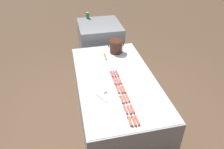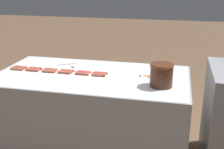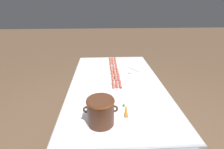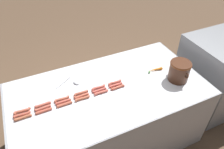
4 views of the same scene
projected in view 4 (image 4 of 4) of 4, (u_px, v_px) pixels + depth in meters
name	position (u px, v px, depth m)	size (l,w,h in m)	color
ground_plane	(109.00, 136.00, 2.69)	(20.00, 20.00, 0.00)	brown
griddle_counter	(109.00, 115.00, 2.42)	(1.07, 2.00, 0.84)	#9EA0A5
back_cabinet	(219.00, 74.00, 2.84)	(0.81, 0.86, 1.01)	gray
hot_dog_0	(22.00, 111.00, 1.90)	(0.04, 0.15, 0.03)	#B25842
hot_dog_1	(43.00, 105.00, 1.96)	(0.03, 0.15, 0.03)	#B05442
hot_dog_2	(62.00, 99.00, 2.02)	(0.04, 0.15, 0.03)	#B05A43
hot_dog_3	(81.00, 93.00, 2.08)	(0.03, 0.15, 0.03)	#B15640
hot_dog_4	(98.00, 88.00, 2.14)	(0.04, 0.15, 0.03)	#BC5446
hot_dog_5	(115.00, 83.00, 2.20)	(0.03, 0.15, 0.03)	#B04F3F
hot_dog_6	(22.00, 115.00, 1.87)	(0.03, 0.15, 0.03)	#B85542
hot_dog_7	(43.00, 108.00, 1.93)	(0.03, 0.15, 0.03)	#B75846
hot_dog_8	(63.00, 101.00, 1.99)	(0.03, 0.15, 0.03)	#B85242
hot_dog_9	(81.00, 96.00, 2.05)	(0.03, 0.15, 0.03)	#BD5740
hot_dog_10	(99.00, 90.00, 2.11)	(0.03, 0.15, 0.03)	#B95146
hot_dog_11	(116.00, 85.00, 2.17)	(0.03, 0.15, 0.03)	#B95043
hot_dog_12	(23.00, 118.00, 1.85)	(0.03, 0.15, 0.03)	#B05C3E
hot_dog_13	(44.00, 111.00, 1.90)	(0.03, 0.15, 0.03)	#BD523D
hot_dog_14	(64.00, 104.00, 1.97)	(0.03, 0.15, 0.03)	#BB5840
hot_dog_15	(82.00, 98.00, 2.02)	(0.03, 0.15, 0.03)	#B3583D
hot_dog_16	(101.00, 92.00, 2.09)	(0.03, 0.15, 0.03)	#BE5646
hot_dog_17	(118.00, 87.00, 2.14)	(0.03, 0.15, 0.03)	#BB533D
bean_pot	(179.00, 70.00, 2.18)	(0.27, 0.22, 0.22)	#472616
serving_spoon	(72.00, 82.00, 2.21)	(0.18, 0.25, 0.02)	#B7B7BC
carrot	(155.00, 70.00, 2.36)	(0.05, 0.18, 0.03)	orange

